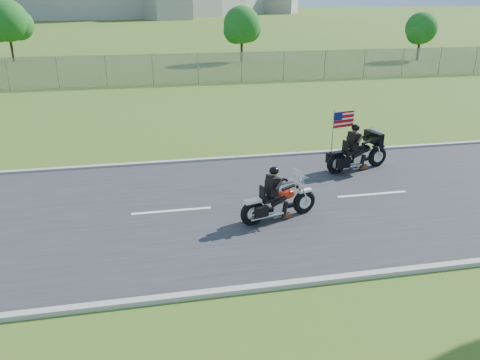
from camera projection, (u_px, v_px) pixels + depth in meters
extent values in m
plane|color=#3B591C|center=(242.00, 206.00, 13.37)|extent=(420.00, 420.00, 0.00)
cube|color=#28282B|center=(242.00, 206.00, 13.36)|extent=(120.00, 8.00, 0.04)
cube|color=#9E9B93|center=(220.00, 159.00, 17.04)|extent=(120.00, 0.18, 0.12)
cube|color=#9E9B93|center=(281.00, 285.00, 9.66)|extent=(120.00, 0.18, 0.12)
cube|color=gray|center=(106.00, 71.00, 30.33)|extent=(60.00, 0.03, 2.00)
cylinder|color=#382316|center=(242.00, 47.00, 41.32)|extent=(0.22, 0.22, 2.52)
sphere|color=#144D17|center=(242.00, 25.00, 40.62)|extent=(3.20, 3.20, 3.20)
sphere|color=#144D17|center=(248.00, 29.00, 41.30)|extent=(2.40, 2.40, 2.40)
sphere|color=#144D17|center=(236.00, 31.00, 40.32)|extent=(2.24, 2.24, 2.24)
cylinder|color=#382316|center=(11.00, 46.00, 41.32)|extent=(0.22, 0.22, 2.80)
sphere|color=#144D17|center=(7.00, 20.00, 40.54)|extent=(3.60, 3.60, 3.60)
sphere|color=#144D17|center=(18.00, 25.00, 41.31)|extent=(2.70, 2.70, 2.70)
cylinder|color=#382316|center=(419.00, 48.00, 42.42)|extent=(0.22, 0.22, 2.24)
sphere|color=#144D17|center=(421.00, 28.00, 41.80)|extent=(2.80, 2.80, 2.80)
sphere|color=#144D17|center=(424.00, 31.00, 42.40)|extent=(2.10, 2.10, 2.10)
sphere|color=#144D17|center=(418.00, 33.00, 41.54)|extent=(1.96, 1.96, 1.96)
torus|color=black|center=(304.00, 202.00, 12.80)|extent=(0.72, 0.35, 0.70)
torus|color=black|center=(253.00, 213.00, 12.14)|extent=(0.72, 0.35, 0.70)
ellipsoid|color=red|center=(286.00, 194.00, 12.43)|extent=(0.59, 0.43, 0.26)
cube|color=black|center=(270.00, 199.00, 12.24)|extent=(0.57, 0.41, 0.11)
cube|color=black|center=(272.00, 186.00, 12.12)|extent=(0.32, 0.42, 0.52)
sphere|color=black|center=(274.00, 171.00, 11.99)|extent=(0.31, 0.31, 0.25)
cube|color=silver|center=(299.00, 176.00, 12.42)|extent=(0.15, 0.43, 0.38)
torus|color=black|center=(377.00, 156.00, 16.30)|extent=(0.77, 0.35, 0.75)
torus|color=black|center=(336.00, 163.00, 15.63)|extent=(0.77, 0.35, 0.75)
ellipsoid|color=black|center=(364.00, 149.00, 15.92)|extent=(0.63, 0.45, 0.28)
cube|color=black|center=(351.00, 152.00, 15.73)|extent=(0.61, 0.42, 0.12)
cube|color=black|center=(353.00, 140.00, 15.60)|extent=(0.33, 0.45, 0.56)
sphere|color=black|center=(356.00, 128.00, 15.46)|extent=(0.33, 0.33, 0.27)
cube|color=black|center=(374.00, 137.00, 15.93)|extent=(0.41, 0.84, 0.40)
cube|color=#B70C11|center=(344.00, 119.00, 15.39)|extent=(0.79, 0.21, 0.53)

